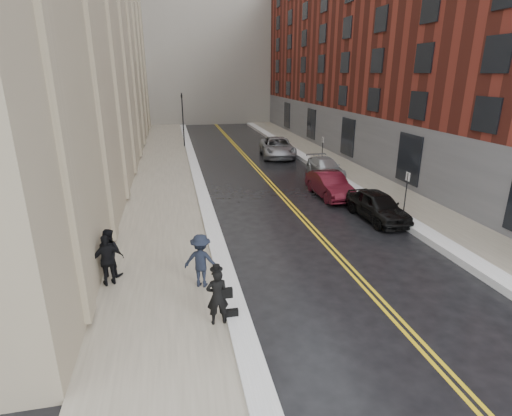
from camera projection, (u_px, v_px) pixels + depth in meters
name	position (u px, v px, depth m)	size (l,w,h in m)	color
ground	(311.00, 319.00, 12.04)	(160.00, 160.00, 0.00)	black
sidewalk_left	(164.00, 185.00, 25.95)	(4.00, 64.00, 0.15)	gray
sidewalk_right	(356.00, 175.00, 28.59)	(3.00, 64.00, 0.15)	gray
lane_stripe_a	(266.00, 181.00, 27.32)	(0.12, 64.00, 0.01)	gold
lane_stripe_b	(270.00, 181.00, 27.37)	(0.12, 64.00, 0.01)	gold
snow_ridge_left	(199.00, 183.00, 26.39)	(0.70, 60.80, 0.26)	white
snow_ridge_right	(332.00, 175.00, 28.20)	(0.85, 60.80, 0.30)	white
building_right	(421.00, 48.00, 33.85)	(14.00, 50.00, 18.00)	maroon
traffic_signal	(183.00, 116.00, 38.32)	(0.18, 0.15, 5.20)	black
parking_sign_near	(406.00, 189.00, 20.55)	(0.06, 0.35, 2.23)	black
parking_sign_far	(322.00, 148.00, 31.66)	(0.06, 0.35, 2.23)	black
car_black	(378.00, 206.00, 19.92)	(1.71, 4.24, 1.45)	black
car_maroon	(329.00, 185.00, 23.63)	(1.54, 4.41, 1.45)	#470C17
car_silver_near	(325.00, 167.00, 28.38)	(1.79, 4.39, 1.28)	#AAADB2
car_silver_far	(277.00, 147.00, 34.97)	(2.73, 5.91, 1.64)	#95979D
pedestrian_main	(217.00, 297.00, 11.31)	(0.63, 0.41, 1.73)	black
pedestrian_a	(109.00, 252.00, 14.06)	(0.85, 0.67, 1.76)	black
pedestrian_b	(201.00, 261.00, 13.33)	(1.20, 0.69, 1.86)	black
pedestrian_c	(108.00, 260.00, 13.41)	(1.06, 0.44, 1.80)	black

